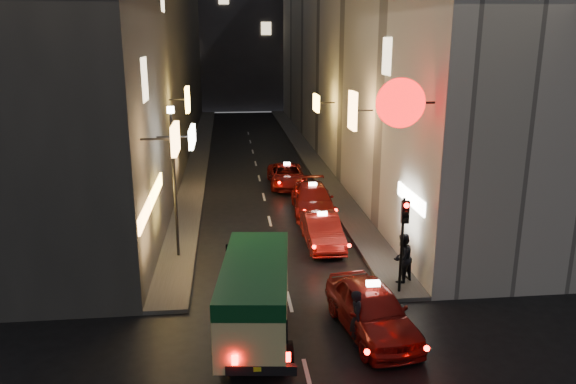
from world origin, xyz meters
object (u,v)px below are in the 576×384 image
object	(u,v)px
minibus	(255,289)
lamp_post	(174,172)
taxi_near	(372,306)
traffic_light	(404,226)
pedestrian_crossing	(357,314)

from	to	relation	value
minibus	lamp_post	xyz separation A→B (m)	(-2.91, 6.60, 2.20)
taxi_near	lamp_post	bearing A→B (deg)	133.42
taxi_near	lamp_post	world-z (taller)	lamp_post
minibus	lamp_post	size ratio (longest dim) A/B	0.93
minibus	lamp_post	world-z (taller)	lamp_post
taxi_near	traffic_light	size ratio (longest dim) A/B	1.74
taxi_near	pedestrian_crossing	xyz separation A→B (m)	(-0.62, -0.64, 0.07)
taxi_near	minibus	bearing A→B (deg)	175.27
traffic_light	taxi_near	bearing A→B (deg)	-125.16
pedestrian_crossing	traffic_light	bearing A→B (deg)	-24.29
minibus	pedestrian_crossing	size ratio (longest dim) A/B	2.92
minibus	pedestrian_crossing	bearing A→B (deg)	-17.36
minibus	traffic_light	world-z (taller)	traffic_light
pedestrian_crossing	traffic_light	size ratio (longest dim) A/B	0.57
minibus	taxi_near	xyz separation A→B (m)	(3.62, -0.30, -0.59)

